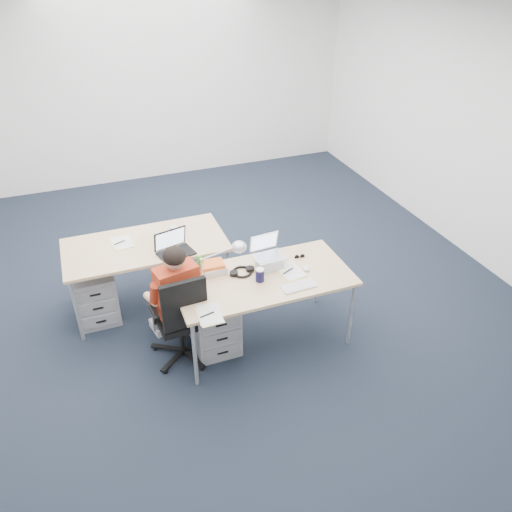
{
  "coord_description": "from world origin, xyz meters",
  "views": [
    {
      "loc": [
        -1.29,
        -4.18,
        3.33
      ],
      "look_at": [
        0.06,
        -0.59,
        0.85
      ],
      "focal_mm": 35.0,
      "sensor_mm": 36.0,
      "label": 1
    }
  ],
  "objects_px": {
    "computer_mouse": "(306,269)",
    "office_chair": "(182,333)",
    "headphones": "(242,271)",
    "cordless_phone": "(179,284)",
    "desk_near": "(263,281)",
    "desk_far": "(146,248)",
    "book_stack": "(213,268)",
    "far_cup": "(174,231)",
    "bear_figurine": "(200,263)",
    "sunglasses": "(300,257)",
    "drawer_pedestal_near": "(214,322)",
    "seated_person": "(173,297)",
    "desk_lamp": "(216,266)",
    "drawer_pedestal_far": "(96,294)",
    "can_koozie": "(260,275)",
    "silver_laptop": "(269,253)",
    "dark_laptop": "(175,243)",
    "water_bottle": "(179,270)",
    "wireless_keyboard": "(299,286)"
  },
  "relations": [
    {
      "from": "silver_laptop",
      "to": "office_chair",
      "type": "bearing_deg",
      "value": -178.29
    },
    {
      "from": "desk_far",
      "to": "cordless_phone",
      "type": "xyz_separation_m",
      "value": [
        0.14,
        -0.89,
        0.12
      ]
    },
    {
      "from": "desk_near",
      "to": "desk_far",
      "type": "height_order",
      "value": "same"
    },
    {
      "from": "cordless_phone",
      "to": "far_cup",
      "type": "relative_size",
      "value": 1.43
    },
    {
      "from": "wireless_keyboard",
      "to": "book_stack",
      "type": "relative_size",
      "value": 1.38
    },
    {
      "from": "desk_near",
      "to": "seated_person",
      "type": "relative_size",
      "value": 1.38
    },
    {
      "from": "seated_person",
      "to": "headphones",
      "type": "xyz_separation_m",
      "value": [
        0.64,
        -0.07,
        0.17
      ]
    },
    {
      "from": "headphones",
      "to": "book_stack",
      "type": "relative_size",
      "value": 1.07
    },
    {
      "from": "office_chair",
      "to": "bear_figurine",
      "type": "relative_size",
      "value": 5.66
    },
    {
      "from": "silver_laptop",
      "to": "drawer_pedestal_far",
      "type": "bearing_deg",
      "value": 148.4
    },
    {
      "from": "office_chair",
      "to": "bear_figurine",
      "type": "xyz_separation_m",
      "value": [
        0.27,
        0.26,
        0.54
      ]
    },
    {
      "from": "desk_far",
      "to": "drawer_pedestal_near",
      "type": "relative_size",
      "value": 2.91
    },
    {
      "from": "office_chair",
      "to": "can_koozie",
      "type": "relative_size",
      "value": 7.56
    },
    {
      "from": "computer_mouse",
      "to": "desk_lamp",
      "type": "bearing_deg",
      "value": -177.29
    },
    {
      "from": "desk_far",
      "to": "cordless_phone",
      "type": "relative_size",
      "value": 10.25
    },
    {
      "from": "desk_far",
      "to": "computer_mouse",
      "type": "height_order",
      "value": "computer_mouse"
    },
    {
      "from": "can_koozie",
      "to": "book_stack",
      "type": "distance_m",
      "value": 0.44
    },
    {
      "from": "desk_near",
      "to": "dark_laptop",
      "type": "distance_m",
      "value": 0.93
    },
    {
      "from": "cordless_phone",
      "to": "dark_laptop",
      "type": "relative_size",
      "value": 0.47
    },
    {
      "from": "silver_laptop",
      "to": "book_stack",
      "type": "xyz_separation_m",
      "value": [
        -0.51,
        0.1,
        -0.1
      ]
    },
    {
      "from": "book_stack",
      "to": "computer_mouse",
      "type": "bearing_deg",
      "value": -18.19
    },
    {
      "from": "seated_person",
      "to": "dark_laptop",
      "type": "bearing_deg",
      "value": 59.91
    },
    {
      "from": "office_chair",
      "to": "water_bottle",
      "type": "xyz_separation_m",
      "value": [
        0.06,
        0.18,
        0.57
      ]
    },
    {
      "from": "silver_laptop",
      "to": "can_koozie",
      "type": "relative_size",
      "value": 2.33
    },
    {
      "from": "bear_figurine",
      "to": "far_cup",
      "type": "xyz_separation_m",
      "value": [
        -0.08,
        0.71,
        -0.03
      ]
    },
    {
      "from": "far_cup",
      "to": "drawer_pedestal_near",
      "type": "bearing_deg",
      "value": -82.43
    },
    {
      "from": "headphones",
      "to": "sunglasses",
      "type": "height_order",
      "value": "headphones"
    },
    {
      "from": "headphones",
      "to": "dark_laptop",
      "type": "relative_size",
      "value": 0.73
    },
    {
      "from": "cordless_phone",
      "to": "can_koozie",
      "type": "bearing_deg",
      "value": -22.91
    },
    {
      "from": "computer_mouse",
      "to": "desk_lamp",
      "type": "relative_size",
      "value": 0.2
    },
    {
      "from": "drawer_pedestal_far",
      "to": "can_koozie",
      "type": "height_order",
      "value": "can_koozie"
    },
    {
      "from": "desk_near",
      "to": "desk_far",
      "type": "xyz_separation_m",
      "value": [
        -0.89,
        0.95,
        0.0
      ]
    },
    {
      "from": "drawer_pedestal_near",
      "to": "drawer_pedestal_far",
      "type": "bearing_deg",
      "value": 139.74
    },
    {
      "from": "computer_mouse",
      "to": "dark_laptop",
      "type": "distance_m",
      "value": 1.26
    },
    {
      "from": "computer_mouse",
      "to": "office_chair",
      "type": "bearing_deg",
      "value": -177.7
    },
    {
      "from": "desk_far",
      "to": "bear_figurine",
      "type": "height_order",
      "value": "bear_figurine"
    },
    {
      "from": "desk_far",
      "to": "far_cup",
      "type": "xyz_separation_m",
      "value": [
        0.31,
        0.05,
        0.1
      ]
    },
    {
      "from": "wireless_keyboard",
      "to": "dark_laptop",
      "type": "bearing_deg",
      "value": 132.15
    },
    {
      "from": "bear_figurine",
      "to": "desk_lamp",
      "type": "xyz_separation_m",
      "value": [
        0.07,
        -0.29,
        0.13
      ]
    },
    {
      "from": "office_chair",
      "to": "computer_mouse",
      "type": "height_order",
      "value": "office_chair"
    },
    {
      "from": "headphones",
      "to": "cordless_phone",
      "type": "bearing_deg",
      "value": -179.18
    },
    {
      "from": "silver_laptop",
      "to": "bear_figurine",
      "type": "xyz_separation_m",
      "value": [
        -0.61,
        0.16,
        -0.06
      ]
    },
    {
      "from": "computer_mouse",
      "to": "dark_laptop",
      "type": "xyz_separation_m",
      "value": [
        -1.06,
        0.69,
        0.1
      ]
    },
    {
      "from": "drawer_pedestal_near",
      "to": "cordless_phone",
      "type": "xyz_separation_m",
      "value": [
        -0.29,
        -0.02,
        0.53
      ]
    },
    {
      "from": "can_koozie",
      "to": "bear_figurine",
      "type": "height_order",
      "value": "bear_figurine"
    },
    {
      "from": "headphones",
      "to": "book_stack",
      "type": "bearing_deg",
      "value": 151.29
    },
    {
      "from": "desk_far",
      "to": "computer_mouse",
      "type": "relative_size",
      "value": 18.28
    },
    {
      "from": "water_bottle",
      "to": "sunglasses",
      "type": "relative_size",
      "value": 2.15
    },
    {
      "from": "office_chair",
      "to": "can_koozie",
      "type": "bearing_deg",
      "value": -9.71
    },
    {
      "from": "can_koozie",
      "to": "desk_lamp",
      "type": "bearing_deg",
      "value": 172.72
    }
  ]
}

